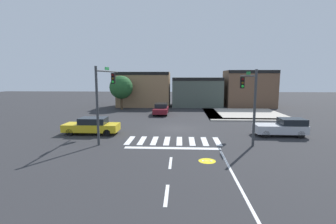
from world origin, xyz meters
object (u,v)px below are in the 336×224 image
(traffic_signal_southeast, at_px, (249,92))
(car_yellow, at_px, (92,126))
(traffic_signal_southwest, at_px, (105,88))
(car_maroon, at_px, (161,109))
(car_silver, at_px, (283,127))
(roadside_tree, at_px, (121,87))

(traffic_signal_southeast, relative_size, car_yellow, 1.16)
(traffic_signal_southwest, bearing_deg, car_maroon, -14.35)
(traffic_signal_southeast, distance_m, car_yellow, 13.47)
(traffic_signal_southeast, xyz_separation_m, car_yellow, (-13.04, 1.41, -3.06))
(car_silver, bearing_deg, roadside_tree, -42.67)
(car_silver, height_order, roadside_tree, roadside_tree)
(car_silver, bearing_deg, traffic_signal_southeast, 24.50)
(car_silver, xyz_separation_m, car_maroon, (-11.27, 11.65, -0.03))
(traffic_signal_southwest, height_order, car_maroon, traffic_signal_southwest)
(traffic_signal_southeast, bearing_deg, traffic_signal_southwest, 90.17)
(traffic_signal_southeast, height_order, traffic_signal_southwest, traffic_signal_southwest)
(roadside_tree, bearing_deg, car_silver, -42.67)
(traffic_signal_southeast, bearing_deg, car_maroon, 30.88)
(traffic_signal_southwest, distance_m, car_maroon, 14.06)
(traffic_signal_southwest, xyz_separation_m, car_yellow, (-1.77, 1.44, -3.36))
(traffic_signal_southwest, relative_size, car_maroon, 1.33)
(car_maroon, xyz_separation_m, roadside_tree, (-6.45, 4.69, 2.65))
(car_maroon, bearing_deg, traffic_signal_southeast, 30.88)
(car_maroon, height_order, roadside_tree, roadside_tree)
(car_maroon, xyz_separation_m, car_yellow, (-5.15, -11.78, -0.00))
(traffic_signal_southwest, xyz_separation_m, car_silver, (14.66, 1.58, -3.33))
(roadside_tree, bearing_deg, car_yellow, -85.49)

